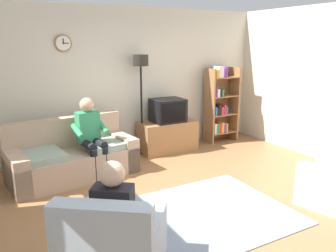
# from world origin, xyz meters

# --- Properties ---
(ground_plane) EXTENTS (12.00, 12.00, 0.00)m
(ground_plane) POSITION_xyz_m (0.00, 0.00, 0.00)
(ground_plane) COLOR #8C603D
(back_wall_assembly) EXTENTS (6.20, 0.17, 2.70)m
(back_wall_assembly) POSITION_xyz_m (-0.00, 2.66, 1.35)
(back_wall_assembly) COLOR beige
(back_wall_assembly) RESTS_ON ground_plane
(couch) EXTENTS (2.00, 1.12, 0.90)m
(couch) POSITION_xyz_m (-1.29, 1.82, 0.31)
(couch) COLOR tan
(couch) RESTS_ON ground_plane
(tv_stand) EXTENTS (1.10, 0.56, 0.58)m
(tv_stand) POSITION_xyz_m (0.65, 2.25, 0.29)
(tv_stand) COLOR olive
(tv_stand) RESTS_ON ground_plane
(tv) EXTENTS (0.60, 0.49, 0.44)m
(tv) POSITION_xyz_m (0.65, 2.23, 0.80)
(tv) COLOR black
(tv) RESTS_ON tv_stand
(bookshelf) EXTENTS (0.68, 0.36, 1.59)m
(bookshelf) POSITION_xyz_m (1.93, 2.32, 0.79)
(bookshelf) COLOR olive
(bookshelf) RESTS_ON ground_plane
(floor_lamp) EXTENTS (0.28, 0.28, 1.85)m
(floor_lamp) POSITION_xyz_m (0.16, 2.35, 1.45)
(floor_lamp) COLOR black
(floor_lamp) RESTS_ON ground_plane
(armchair_near_window) EXTENTS (1.16, 1.18, 0.90)m
(armchair_near_window) POSITION_xyz_m (-1.53, -0.77, 0.29)
(armchair_near_window) COLOR #9EADBC
(armchair_near_window) RESTS_ON ground_plane
(area_rug) EXTENTS (2.20, 1.70, 0.01)m
(area_rug) POSITION_xyz_m (-0.22, -0.18, 0.01)
(area_rug) COLOR slate
(area_rug) RESTS_ON ground_plane
(person_on_couch) EXTENTS (0.55, 0.57, 1.24)m
(person_on_couch) POSITION_xyz_m (-1.00, 1.71, 0.70)
(person_on_couch) COLOR #338C59
(person_on_couch) RESTS_ON ground_plane
(person_in_left_armchair) EXTENTS (0.62, 0.64, 1.12)m
(person_in_left_armchair) POSITION_xyz_m (-1.47, -0.69, 0.60)
(person_in_left_armchair) COLOR black
(person_in_left_armchair) RESTS_ON ground_plane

